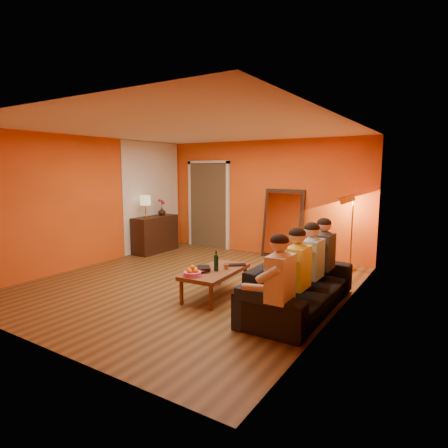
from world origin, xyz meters
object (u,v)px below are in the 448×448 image
Objects in this scene: sofa at (300,285)px; person_far_right at (324,258)px; sideboard at (155,234)px; laptop at (237,266)px; mirror_frame at (283,224)px; coffee_table at (215,283)px; table_lamp at (145,207)px; person_far_left at (280,286)px; person_mid_left at (298,275)px; wine_bottle at (216,261)px; tumbler at (226,266)px; vase at (162,211)px; dog at (295,277)px; floor_lamp at (352,234)px; person_mid_right at (312,266)px.

person_far_right reaches higher than sofa.
sideboard is 3.81× the size of laptop.
mirror_frame is 1.29× the size of sideboard.
sideboard is 0.97× the size of coffee_table.
sideboard is 3.48m from laptop.
person_far_left is (4.37, -2.36, -0.49)m from table_lamp.
person_far_left is at bearing -90.00° from person_mid_left.
person_far_right reaches higher than wine_bottle.
tumbler is (3.07, -1.75, 0.04)m from sideboard.
table_lamp is 2.69× the size of vase.
table_lamp is at bearing -153.68° from mirror_frame.
tumbler reaches higher than coffee_table.
sideboard is 1.68× the size of dog.
floor_lamp reaches higher than laptop.
person_far_right is 4.56m from vase.
person_mid_right is at bearing 14.77° from wine_bottle.
sideboard reaches higher than dog.
vase is (-2.95, 2.12, 0.73)m from coffee_table.
table_lamp is 0.42× the size of coffee_table.
coffee_table is at bearing -167.64° from person_mid_right.
person_mid_right is 3.94× the size of wine_bottle.
person_far_left reaches higher than laptop.
wine_bottle is (-1.37, 0.74, -0.03)m from person_far_left.
tumbler is (-1.30, -0.74, -0.15)m from person_far_right.
person_mid_left is 1.36m from tumbler.
laptop is at bearing -137.07° from floor_lamp.
mirror_frame is at bearing 140.14° from dog.
mirror_frame is 2.17× the size of dog.
vase reaches higher than sofa.
mirror_frame is 1.25× the size of person_far_right.
mirror_frame reaches higher than tumbler.
coffee_table is 3.71m from vase.
sideboard is 4.56m from sofa.
person_mid_left is at bearing -25.80° from sideboard.
table_lamp is at bearing 151.57° from wine_bottle.
coffee_table is 6.44× the size of vase.
person_far_right is at bearing -16.12° from vase.
person_far_right is 3.94× the size of laptop.
person_far_left reaches higher than tumbler.
person_mid_left reaches higher than laptop.
tumbler is 0.29× the size of laptop.
tumbler is (-0.98, -0.39, 0.11)m from dog.
floor_lamp reaches higher than person_far_left.
person_far_left is at bearing -34.95° from tumbler.
sideboard is 0.82× the size of floor_lamp.
mirror_frame is 4.07m from person_far_left.
table_lamp is 4.52m from sofa.
coffee_table is 1.51m from person_mid_right.
sofa reaches higher than coffee_table.
floor_lamp is 1.18× the size of person_mid_right.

